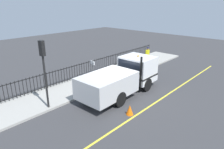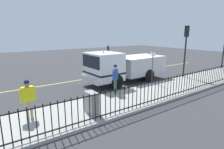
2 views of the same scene
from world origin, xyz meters
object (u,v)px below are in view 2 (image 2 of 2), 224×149
utility_cabinet (92,103)px  street_sign (153,63)px  work_truck (122,65)px  traffic_cone (125,70)px  worker_standing (115,76)px  traffic_light_near (186,41)px  pedestrian_distant (28,95)px

utility_cabinet → street_sign: (-1.98, 6.01, 0.93)m
work_truck → street_sign: bearing=-142.4°
traffic_cone → street_sign: size_ratio=0.27×
worker_standing → traffic_light_near: 7.23m
street_sign → worker_standing: bearing=-84.9°
pedestrian_distant → utility_cabinet: pedestrian_distant is taller
traffic_light_near → traffic_cone: size_ratio=6.73×
utility_cabinet → traffic_cone: utility_cabinet is taller
work_truck → traffic_light_near: bearing=-112.0°
worker_standing → utility_cabinet: (1.67, -2.54, -0.57)m
traffic_light_near → pedestrian_distant: bearing=85.9°
traffic_cone → pedestrian_distant: bearing=-62.3°
utility_cabinet → traffic_light_near: bearing=100.8°
pedestrian_distant → traffic_light_near: bearing=0.2°
worker_standing → traffic_cone: (-4.16, 4.23, -0.89)m
utility_cabinet → street_sign: bearing=108.2°
traffic_light_near → traffic_cone: traffic_light_near is taller
pedestrian_distant → utility_cabinet: bearing=-27.1°
pedestrian_distant → traffic_light_near: (-0.79, 11.92, 1.83)m
traffic_light_near → street_sign: traffic_light_near is taller
pedestrian_distant → traffic_cone: (-4.79, 9.15, -0.86)m
work_truck → worker_standing: size_ratio=3.77×
traffic_cone → worker_standing: bearing=-45.5°
traffic_light_near → worker_standing: bearing=83.4°
work_truck → utility_cabinet: work_truck is taller
traffic_light_near → utility_cabinet: bearing=92.9°
work_truck → pedestrian_distant: size_ratio=3.87×
work_truck → pedestrian_distant: 7.51m
worker_standing → utility_cabinet: worker_standing is taller
worker_standing → traffic_cone: size_ratio=2.87×
worker_standing → pedestrian_distant: 4.96m
traffic_cone → street_sign: 4.12m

